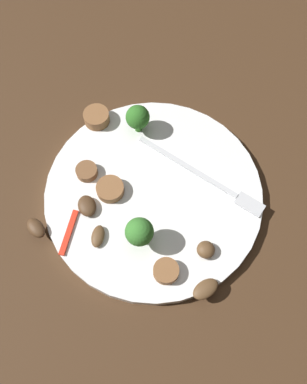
{
  "coord_description": "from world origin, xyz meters",
  "views": [
    {
      "loc": [
        0.07,
        -0.19,
        0.47
      ],
      "look_at": [
        0.0,
        0.0,
        0.01
      ],
      "focal_mm": 38.18,
      "sensor_mm": 36.0,
      "label": 1
    }
  ],
  "objects_px": {
    "mushroom_4": "(206,289)",
    "sausage_slice_3": "(87,171)",
    "fork": "(208,179)",
    "plate": "(154,194)",
    "mushroom_0": "(98,236)",
    "sausage_slice_1": "(97,117)",
    "mushroom_3": "(206,250)",
    "broccoli_floret_0": "(138,118)",
    "broccoli_floret_1": "(139,232)",
    "sausage_slice_2": "(110,189)",
    "pepper_strip_0": "(69,232)",
    "sausage_slice_0": "(166,271)",
    "mushroom_1": "(87,206)",
    "mushroom_2": "(36,228)"
  },
  "relations": [
    {
      "from": "sausage_slice_1",
      "to": "pepper_strip_0",
      "type": "height_order",
      "value": "sausage_slice_1"
    },
    {
      "from": "broccoli_floret_1",
      "to": "mushroom_4",
      "type": "relative_size",
      "value": 1.58
    },
    {
      "from": "sausage_slice_2",
      "to": "mushroom_0",
      "type": "height_order",
      "value": "sausage_slice_2"
    },
    {
      "from": "broccoli_floret_1",
      "to": "sausage_slice_1",
      "type": "distance_m",
      "value": 0.18
    },
    {
      "from": "mushroom_4",
      "to": "sausage_slice_3",
      "type": "bearing_deg",
      "value": 155.29
    },
    {
      "from": "broccoli_floret_0",
      "to": "pepper_strip_0",
      "type": "height_order",
      "value": "broccoli_floret_0"
    },
    {
      "from": "fork",
      "to": "pepper_strip_0",
      "type": "xyz_separation_m",
      "value": [
        -0.13,
        -0.13,
        -0.0
      ]
    },
    {
      "from": "mushroom_0",
      "to": "mushroom_1",
      "type": "xyz_separation_m",
      "value": [
        -0.03,
        0.03,
        0.0
      ]
    },
    {
      "from": "plate",
      "to": "mushroom_4",
      "type": "distance_m",
      "value": 0.13
    },
    {
      "from": "sausage_slice_2",
      "to": "sausage_slice_3",
      "type": "height_order",
      "value": "sausage_slice_2"
    },
    {
      "from": "mushroom_0",
      "to": "sausage_slice_0",
      "type": "bearing_deg",
      "value": -6.5
    },
    {
      "from": "plate",
      "to": "pepper_strip_0",
      "type": "relative_size",
      "value": 4.75
    },
    {
      "from": "mushroom_3",
      "to": "pepper_strip_0",
      "type": "relative_size",
      "value": 0.37
    },
    {
      "from": "sausage_slice_1",
      "to": "sausage_slice_2",
      "type": "bearing_deg",
      "value": -56.61
    },
    {
      "from": "plate",
      "to": "sausage_slice_3",
      "type": "relative_size",
      "value": 10.01
    },
    {
      "from": "sausage_slice_1",
      "to": "mushroom_0",
      "type": "xyz_separation_m",
      "value": [
        0.07,
        -0.15,
        -0.0
      ]
    },
    {
      "from": "plate",
      "to": "mushroom_2",
      "type": "height_order",
      "value": "mushroom_2"
    },
    {
      "from": "plate",
      "to": "mushroom_0",
      "type": "xyz_separation_m",
      "value": [
        -0.04,
        -0.08,
        0.01
      ]
    },
    {
      "from": "sausage_slice_3",
      "to": "mushroom_1",
      "type": "bearing_deg",
      "value": -64.39
    },
    {
      "from": "broccoli_floret_0",
      "to": "sausage_slice_1",
      "type": "xyz_separation_m",
      "value": [
        -0.06,
        -0.01,
        -0.02
      ]
    },
    {
      "from": "mushroom_0",
      "to": "broccoli_floret_1",
      "type": "bearing_deg",
      "value": 15.92
    },
    {
      "from": "broccoli_floret_0",
      "to": "sausage_slice_2",
      "type": "height_order",
      "value": "broccoli_floret_0"
    },
    {
      "from": "mushroom_3",
      "to": "broccoli_floret_0",
      "type": "bearing_deg",
      "value": 136.83
    },
    {
      "from": "plate",
      "to": "sausage_slice_1",
      "type": "relative_size",
      "value": 7.95
    },
    {
      "from": "fork",
      "to": "pepper_strip_0",
      "type": "height_order",
      "value": "same"
    },
    {
      "from": "plate",
      "to": "broccoli_floret_1",
      "type": "distance_m",
      "value": 0.08
    },
    {
      "from": "fork",
      "to": "pepper_strip_0",
      "type": "distance_m",
      "value": 0.18
    },
    {
      "from": "mushroom_3",
      "to": "mushroom_4",
      "type": "relative_size",
      "value": 0.66
    },
    {
      "from": "sausage_slice_2",
      "to": "sausage_slice_1",
      "type": "bearing_deg",
      "value": 123.39
    },
    {
      "from": "broccoli_floret_1",
      "to": "mushroom_2",
      "type": "height_order",
      "value": "broccoli_floret_1"
    },
    {
      "from": "broccoli_floret_1",
      "to": "pepper_strip_0",
      "type": "height_order",
      "value": "broccoli_floret_1"
    },
    {
      "from": "broccoli_floret_1",
      "to": "mushroom_4",
      "type": "distance_m",
      "value": 0.1
    },
    {
      "from": "broccoli_floret_1",
      "to": "broccoli_floret_0",
      "type": "bearing_deg",
      "value": 112.9
    },
    {
      "from": "sausage_slice_3",
      "to": "mushroom_2",
      "type": "height_order",
      "value": "same"
    },
    {
      "from": "pepper_strip_0",
      "to": "mushroom_4",
      "type": "bearing_deg",
      "value": -1.75
    },
    {
      "from": "fork",
      "to": "broccoli_floret_1",
      "type": "distance_m",
      "value": 0.12
    },
    {
      "from": "broccoli_floret_1",
      "to": "sausage_slice_0",
      "type": "bearing_deg",
      "value": -30.06
    },
    {
      "from": "sausage_slice_3",
      "to": "sausage_slice_0",
      "type": "bearing_deg",
      "value": -31.03
    },
    {
      "from": "fork",
      "to": "sausage_slice_3",
      "type": "bearing_deg",
      "value": -148.82
    },
    {
      "from": "mushroom_1",
      "to": "mushroom_2",
      "type": "distance_m",
      "value": 0.06
    },
    {
      "from": "plate",
      "to": "broccoli_floret_1",
      "type": "bearing_deg",
      "value": -82.56
    },
    {
      "from": "plate",
      "to": "mushroom_3",
      "type": "xyz_separation_m",
      "value": [
        0.08,
        -0.05,
        0.01
      ]
    },
    {
      "from": "fork",
      "to": "plate",
      "type": "bearing_deg",
      "value": -131.8
    },
    {
      "from": "fork",
      "to": "sausage_slice_0",
      "type": "height_order",
      "value": "sausage_slice_0"
    },
    {
      "from": "sausage_slice_3",
      "to": "mushroom_3",
      "type": "xyz_separation_m",
      "value": [
        0.17,
        -0.04,
        0.0
      ]
    },
    {
      "from": "sausage_slice_2",
      "to": "pepper_strip_0",
      "type": "relative_size",
      "value": 0.6
    },
    {
      "from": "fork",
      "to": "sausage_slice_1",
      "type": "relative_size",
      "value": 5.26
    },
    {
      "from": "sausage_slice_3",
      "to": "sausage_slice_1",
      "type": "bearing_deg",
      "value": 105.41
    },
    {
      "from": "sausage_slice_1",
      "to": "sausage_slice_3",
      "type": "height_order",
      "value": "sausage_slice_1"
    },
    {
      "from": "broccoli_floret_0",
      "to": "mushroom_4",
      "type": "height_order",
      "value": "broccoli_floret_0"
    }
  ]
}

